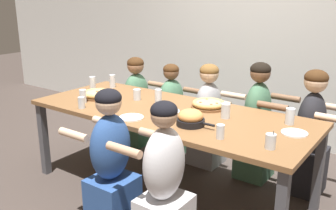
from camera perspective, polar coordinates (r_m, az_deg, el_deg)
name	(u,v)px	position (r m, az deg, el deg)	size (l,w,h in m)	color
ground_plane	(168,189)	(3.67, 0.00, -12.73)	(18.00, 18.00, 0.00)	#423833
restaurant_back_panel	(256,11)	(4.82, 13.28, 13.81)	(10.00, 0.06, 3.20)	silver
dining_table	(168,118)	(3.38, 0.00, -1.92)	(2.58, 1.04, 0.79)	brown
pizza_board_main	(208,104)	(3.44, 6.19, 0.10)	(0.32, 0.32, 0.06)	brown
pizza_board_second	(98,94)	(3.83, -10.64, 1.64)	(0.32, 0.32, 0.06)	brown
skillet_bowl	(191,118)	(2.97, 3.48, -2.04)	(0.33, 0.23, 0.13)	black
empty_plate_a	(131,117)	(3.16, -5.61, -1.90)	(0.21, 0.21, 0.02)	white
empty_plate_b	(294,133)	(2.96, 18.70, -4.06)	(0.20, 0.20, 0.02)	white
empty_plate_c	(166,111)	(3.30, -0.24, -0.98)	(0.23, 0.23, 0.02)	white
cocktail_glass_blue	(271,142)	(2.62, 15.35, -5.47)	(0.07, 0.07, 0.13)	silver
drinking_glass_a	(81,103)	(3.49, -13.05, 0.23)	(0.06, 0.06, 0.11)	silver
drinking_glass_b	(290,117)	(3.14, 18.09, -1.79)	(0.07, 0.07, 0.13)	silver
drinking_glass_c	(112,82)	(4.21, -8.46, 3.54)	(0.06, 0.06, 0.14)	silver
drinking_glass_d	(137,95)	(3.69, -4.73, 1.49)	(0.07, 0.07, 0.11)	silver
drinking_glass_e	(83,97)	(3.67, -12.83, 1.20)	(0.07, 0.07, 0.13)	silver
drinking_glass_f	(220,133)	(2.72, 7.98, -4.19)	(0.06, 0.06, 0.11)	silver
drinking_glass_g	(226,112)	(3.17, 8.76, -1.02)	(0.08, 0.08, 0.12)	silver
drinking_glass_h	(93,84)	(4.13, -11.41, 3.11)	(0.07, 0.07, 0.15)	silver
drinking_glass_i	(158,96)	(3.55, -1.49, 1.30)	(0.07, 0.07, 0.14)	silver
diner_far_midright	(257,126)	(3.80, 13.39, -3.16)	(0.51, 0.40, 1.18)	#477556
diner_far_left	(137,104)	(4.59, -4.79, 0.10)	(0.51, 0.40, 1.08)	#477556
diner_far_midleft	(171,114)	(4.29, 0.50, -1.35)	(0.51, 0.40, 1.06)	#477556
diner_far_right	(310,137)	(3.65, 20.82, -4.63)	(0.51, 0.40, 1.17)	#232328
diner_near_center	(111,167)	(2.93, -8.62, -9.36)	(0.51, 0.40, 1.14)	#2D5193
diner_far_center	(208,119)	(4.04, 6.13, -2.11)	(0.51, 0.40, 1.11)	#99999E
diner_near_midright	(164,187)	(2.64, -0.64, -12.45)	(0.51, 0.40, 1.14)	silver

